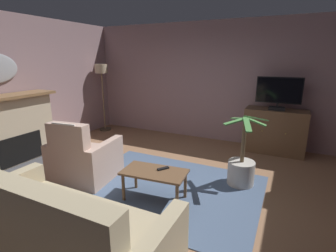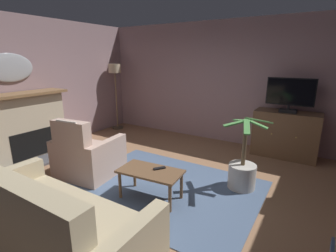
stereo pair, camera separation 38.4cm
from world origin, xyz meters
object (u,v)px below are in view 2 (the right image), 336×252
Objects in this scene: fireplace at (26,128)px; coffee_table at (150,174)px; armchair_in_far_corner at (88,157)px; floor_lamp at (115,78)px; tv_cabinet at (285,135)px; television at (290,94)px; wall_mirror_oval at (9,68)px; tv_remote at (159,168)px; sofa_floral at (51,227)px; potted_plant_leafy_by_curtain at (242,173)px.

fireplace is 1.82× the size of coffee_table.
armchair_in_far_corner is 3.13m from floor_lamp.
television is (0.00, -0.05, 0.83)m from tv_cabinet.
fireplace is at bearing -147.18° from tv_cabinet.
coffee_table is at bearing -116.82° from television.
armchair_in_far_corner is (1.85, 0.09, -1.42)m from wall_mirror_oval.
television is (4.53, 2.71, -0.49)m from wall_mirror_oval.
wall_mirror_oval reaches higher than coffee_table.
fireplace is 1.97× the size of television.
tv_cabinet reaches higher than tv_remote.
sofa_floral is (2.74, -1.34, -0.29)m from fireplace.
tv_remote is (-1.27, -2.56, -0.82)m from television.
tv_cabinet is at bearing 78.81° from potted_plant_leafy_by_curtain.
wall_mirror_oval is 2.33m from armchair_in_far_corner.
wall_mirror_oval is at bearing -52.33° from tv_remote.
potted_plant_leafy_by_curtain reaches higher than tv_remote.
wall_mirror_oval is at bearing -179.20° from coffee_table.
television is 0.77× the size of potted_plant_leafy_by_curtain.
tv_cabinet is at bearing -170.78° from tv_remote.
tv_cabinet is at bearing 32.82° from fireplace.
potted_plant_leafy_by_curtain is at bearing 13.67° from wall_mirror_oval.
floor_lamp is (-3.94, 1.53, 1.17)m from potted_plant_leafy_by_curtain.
television reaches higher than fireplace.
potted_plant_leafy_by_curtain reaches higher than tv_cabinet.
armchair_in_far_corner is 0.58× the size of floor_lamp.
tv_cabinet reaches higher than coffee_table.
wall_mirror_oval is at bearing -166.33° from potted_plant_leafy_by_curtain.
fireplace is 3.03m from tv_remote.
tv_remote is at bearing -116.30° from television.
tv_remote is 0.10× the size of floor_lamp.
armchair_in_far_corner is at bearing -52.73° from tv_remote.
armchair_in_far_corner is (-1.13, 1.43, -0.00)m from sofa_floral.
tv_cabinet is (4.28, 2.76, -0.18)m from fireplace.
wall_mirror_oval is 5.30m from television.
tv_cabinet is at bearing 2.90° from floor_lamp.
floor_lamp is at bearing -93.33° from tv_remote.
television is 0.82× the size of armchair_in_far_corner.
coffee_table is 0.89× the size of armchair_in_far_corner.
fireplace is 0.81× the size of sofa_floral.
potted_plant_leafy_by_curtain is (-0.34, -1.74, -0.19)m from tv_cabinet.
tv_cabinet is 3.03m from coffee_table.
floor_lamp is at bearing -177.10° from tv_cabinet.
television is at bearing -171.25° from tv_remote.
floor_lamp reaches higher than armchair_in_far_corner.
fireplace is at bearing 153.96° from sofa_floral.
wall_mirror_oval is 1.04× the size of television.
floor_lamp is (0.24, 2.54, -0.34)m from wall_mirror_oval.
armchair_in_far_corner is (-1.41, -0.05, -0.11)m from tv_remote.
sofa_floral reaches higher than tv_cabinet.
television is at bearing 44.30° from armchair_in_far_corner.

